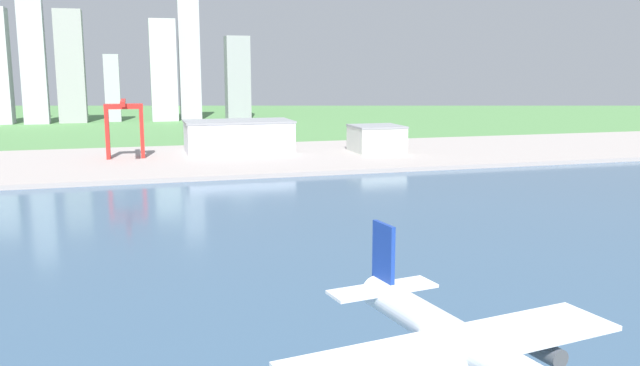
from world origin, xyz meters
name	(u,v)px	position (x,y,z in m)	size (l,w,h in m)	color
ground_plane	(286,239)	(0.00, 300.00, 0.00)	(2400.00, 2400.00, 0.00)	#508549
water_bay	(341,300)	(0.00, 240.00, 0.07)	(840.00, 360.00, 0.15)	#385675
industrial_pier	(215,159)	(0.00, 490.00, 1.25)	(840.00, 140.00, 2.50)	#A39A95
airplane_landing	(469,348)	(-17.49, 147.65, 29.73)	(35.68, 38.64, 11.79)	white
port_crane_red	(124,116)	(-51.52, 499.96, 27.81)	(22.17, 46.77, 34.92)	red
warehouse_main	(239,136)	(18.43, 514.58, 12.59)	(68.15, 36.83, 20.13)	silver
warehouse_annex	(377,138)	(103.95, 490.12, 11.01)	(31.18, 31.23, 16.98)	silver
distant_skyline	(114,67)	(-62.94, 827.03, 57.15)	(269.19, 39.82, 145.98)	#B5B6BC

